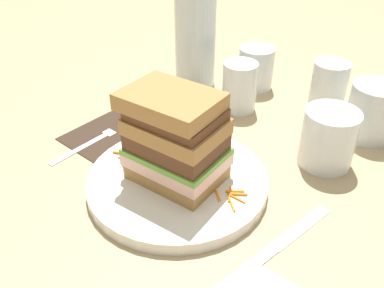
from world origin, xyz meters
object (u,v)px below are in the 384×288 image
(knife, at_px, (273,249))
(water_bottle, at_px, (195,19))
(main_plate, at_px, (177,181))
(fork, at_px, (95,138))
(empty_tumbler_2, at_px, (256,68))
(sandwich, at_px, (176,139))
(empty_tumbler_1, at_px, (240,87))
(empty_tumbler_3, at_px, (372,111))
(napkin_dark, at_px, (106,134))
(juice_glass, at_px, (327,142))
(empty_tumbler_0, at_px, (329,86))

(knife, distance_m, water_bottle, 0.47)
(main_plate, height_order, water_bottle, water_bottle)
(fork, xyz_separation_m, empty_tumbler_2, (0.07, 0.34, 0.04))
(sandwich, distance_m, empty_tumbler_1, 0.25)
(main_plate, bearing_deg, empty_tumbler_3, 66.22)
(sandwich, relative_size, napkin_dark, 1.06)
(empty_tumbler_1, relative_size, empty_tumbler_3, 0.98)
(empty_tumbler_3, bearing_deg, knife, -85.01)
(napkin_dark, bearing_deg, juice_glass, 30.80)
(water_bottle, distance_m, empty_tumbler_3, 0.36)
(juice_glass, bearing_deg, fork, -146.09)
(empty_tumbler_0, relative_size, empty_tumbler_2, 1.07)
(juice_glass, bearing_deg, empty_tumbler_0, 117.93)
(juice_glass, distance_m, water_bottle, 0.35)
(main_plate, distance_m, fork, 0.18)
(main_plate, distance_m, juice_glass, 0.23)
(empty_tumbler_0, relative_size, empty_tumbler_3, 0.97)
(fork, relative_size, juice_glass, 1.89)
(knife, xyz_separation_m, empty_tumbler_1, (-0.24, 0.24, 0.04))
(main_plate, height_order, juice_glass, juice_glass)
(empty_tumbler_1, bearing_deg, fork, -113.10)
(knife, bearing_deg, empty_tumbler_1, 135.03)
(fork, distance_m, empty_tumbler_3, 0.45)
(sandwich, relative_size, fork, 0.81)
(main_plate, distance_m, knife, 0.17)
(empty_tumbler_1, bearing_deg, empty_tumbler_3, 19.56)
(sandwich, bearing_deg, empty_tumbler_1, 107.64)
(fork, bearing_deg, juice_glass, 33.91)
(knife, distance_m, empty_tumbler_0, 0.38)
(empty_tumbler_1, xyz_separation_m, empty_tumbler_3, (0.21, 0.08, 0.00))
(water_bottle, xyz_separation_m, empty_tumbler_2, (0.10, 0.07, -0.09))
(empty_tumbler_0, bearing_deg, water_bottle, -159.67)
(knife, distance_m, empty_tumbler_2, 0.43)
(knife, bearing_deg, juice_glass, 102.15)
(sandwich, relative_size, knife, 0.67)
(knife, bearing_deg, empty_tumbler_3, 94.99)
(empty_tumbler_1, bearing_deg, napkin_dark, -115.38)
(juice_glass, xyz_separation_m, empty_tumbler_2, (-0.23, 0.14, 0.00))
(juice_glass, relative_size, empty_tumbler_1, 0.98)
(fork, bearing_deg, empty_tumbler_2, 77.69)
(sandwich, bearing_deg, empty_tumbler_0, 83.57)
(main_plate, relative_size, knife, 1.26)
(sandwich, height_order, water_bottle, water_bottle)
(napkin_dark, distance_m, water_bottle, 0.28)
(main_plate, xyz_separation_m, juice_glass, (0.12, 0.19, 0.03))
(main_plate, xyz_separation_m, empty_tumbler_2, (-0.11, 0.33, 0.03))
(juice_glass, distance_m, empty_tumbler_3, 0.12)
(knife, relative_size, water_bottle, 0.69)
(empty_tumbler_3, bearing_deg, napkin_dark, -136.81)
(knife, distance_m, empty_tumbler_1, 0.34)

